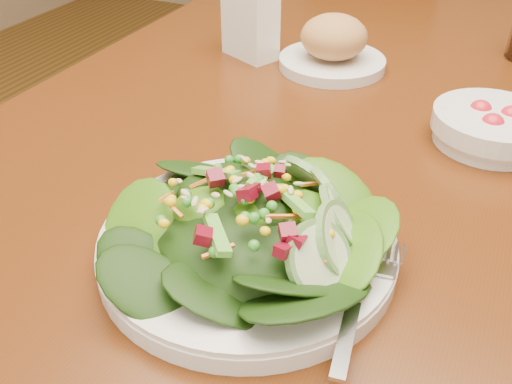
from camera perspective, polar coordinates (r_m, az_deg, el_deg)
dining_table at (r=0.87m, az=7.66°, el=2.05°), size 0.90×1.40×0.75m
chair_far at (r=1.83m, az=12.70°, el=14.09°), size 0.55×0.55×0.93m
salad_plate at (r=0.53m, az=0.06°, el=-4.07°), size 0.29×0.28×0.08m
bread_plate at (r=0.95m, az=7.73°, el=14.20°), size 0.17×0.17×0.09m
tomato_bowl at (r=0.78m, az=22.51°, el=6.03°), size 0.15×0.15×0.05m
napkin_holder at (r=0.98m, az=-0.58°, el=16.91°), size 0.11×0.09×0.12m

